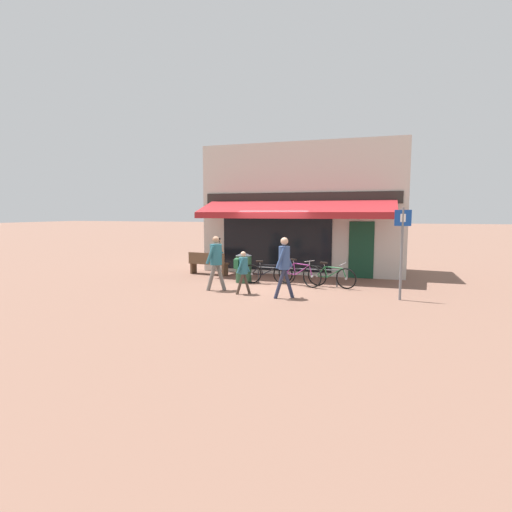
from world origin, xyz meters
name	(u,v)px	position (x,y,z in m)	size (l,w,h in m)	color
ground_plane	(264,286)	(0.00, 0.00, 0.00)	(160.00, 160.00, 0.00)	brown
shop_front	(305,209)	(0.59, 4.08, 2.55)	(7.94, 4.64, 5.10)	beige
bike_rack_rail	(297,271)	(1.00, 0.50, 0.46)	(2.79, 0.04, 0.57)	#47494F
bicycle_black	(267,273)	(0.00, 0.42, 0.36)	(1.70, 0.57, 0.81)	black
bicycle_purple	(299,274)	(1.11, 0.37, 0.40)	(1.63, 0.85, 0.88)	black
bicycle_green	(331,276)	(2.16, 0.38, 0.37)	(1.65, 0.68, 0.83)	black
pedestrian_adult	(216,257)	(-1.20, -1.18, 1.04)	(0.59, 0.62, 1.71)	slate
pedestrian_child	(242,267)	(-0.23, -1.47, 0.80)	(0.50, 0.47, 1.29)	#47382D
pedestrian_second_adult	(284,261)	(1.09, -1.64, 1.07)	(0.56, 0.58, 1.75)	#282D47
litter_bin	(244,267)	(-0.86, 0.43, 0.53)	(0.56, 0.56, 1.05)	#23472D
parking_sign	(402,244)	(4.23, -0.91, 1.56)	(0.44, 0.07, 2.56)	slate
park_bench	(208,263)	(-2.75, 1.60, 0.46)	(1.64, 0.63, 0.87)	brown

